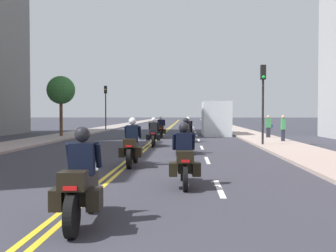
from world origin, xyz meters
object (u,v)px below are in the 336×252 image
motorcycle_4 (154,135)px  traffic_light_near (263,90)px  motorcycle_3 (186,139)px  street_tree_0 (61,90)px  traffic_light_far (106,100)px  pedestrian_2 (283,129)px  motorcycle_5 (188,132)px  motorcycle_1 (184,160)px  motorcycle_2 (132,147)px  pedestrian_1 (268,127)px  parked_truck (215,120)px  motorcycle_6 (161,129)px  motorcycle_0 (81,186)px

motorcycle_4 → traffic_light_near: (6.05, 0.29, 2.46)m
motorcycle_3 → street_tree_0: size_ratio=0.45×
traffic_light_far → pedestrian_2: 22.90m
traffic_light_near → motorcycle_5: bearing=141.1°
motorcycle_1 → motorcycle_5: bearing=86.6°
motorcycle_1 → motorcycle_2: 4.31m
motorcycle_3 → traffic_light_far: (-8.57, 24.67, 2.62)m
pedestrian_1 → parked_truck: parked_truck is taller
motorcycle_2 → motorcycle_4: bearing=89.7°
motorcycle_2 → motorcycle_6: size_ratio=1.06×
parked_truck → traffic_light_far: bearing=143.4°
street_tree_0 → parked_truck: bearing=19.5°
motorcycle_2 → traffic_light_far: (-6.71, 29.07, 2.60)m
motorcycle_3 → traffic_light_near: size_ratio=0.47×
motorcycle_0 → motorcycle_2: bearing=88.3°
pedestrian_1 → motorcycle_2: bearing=-115.1°
motorcycle_4 → motorcycle_5: size_ratio=1.01×
motorcycle_6 → traffic_light_near: 10.23m
motorcycle_5 → parked_truck: (2.33, 8.74, 0.61)m
motorcycle_3 → motorcycle_6: size_ratio=0.97×
motorcycle_1 → parked_truck: 24.95m
traffic_light_far → street_tree_0: (-0.94, -12.39, 0.29)m
motorcycle_2 → traffic_light_near: (6.09, 8.84, 2.44)m
motorcycle_0 → motorcycle_4: 16.12m
motorcycle_2 → motorcycle_6: (-0.05, 16.65, -0.01)m
traffic_light_far → street_tree_0: traffic_light_far is taller
pedestrian_1 → traffic_light_far: bearing=137.9°
motorcycle_5 → street_tree_0: bearing=153.2°
pedestrian_1 → parked_truck: (-3.40, 5.48, 0.40)m
motorcycle_3 → motorcycle_4: 4.53m
motorcycle_6 → motorcycle_3: bearing=-80.9°
motorcycle_3 → motorcycle_5: size_ratio=0.92×
pedestrian_1 → motorcycle_5: bearing=-149.0°
motorcycle_1 → traffic_light_far: bearing=101.6°
parked_truck → motorcycle_0: bearing=-98.2°
motorcycle_5 → pedestrian_2: 5.90m
motorcycle_3 → parked_truck: 16.70m
motorcycle_5 → motorcycle_0: bearing=-96.8°
motorcycle_4 → motorcycle_5: 4.09m
motorcycle_4 → motorcycle_0: bearing=-91.6°
motorcycle_0 → motorcycle_3: size_ratio=1.08×
motorcycle_1 → pedestrian_2: 16.56m
motorcycle_6 → pedestrian_1: bearing=-8.7°
motorcycle_1 → traffic_light_near: (4.26, 12.75, 2.45)m
motorcycle_6 → pedestrian_2: size_ratio=1.26×
traffic_light_far → motorcycle_3: bearing=-70.8°
street_tree_0 → parked_truck: (11.95, 4.23, -2.29)m
motorcycle_1 → pedestrian_1: (5.86, 19.34, 0.21)m
motorcycle_2 → motorcycle_5: size_ratio=1.01×
traffic_light_far → parked_truck: size_ratio=0.73×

